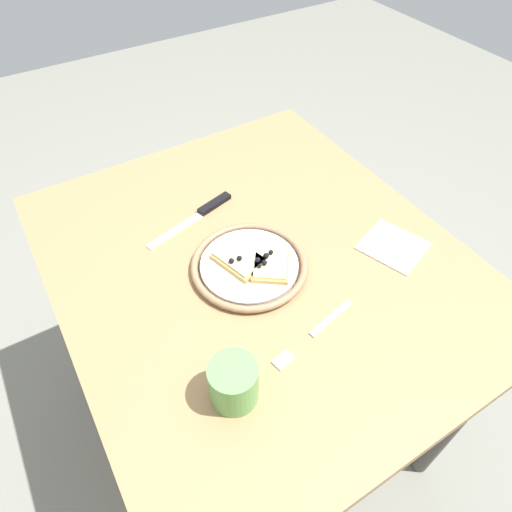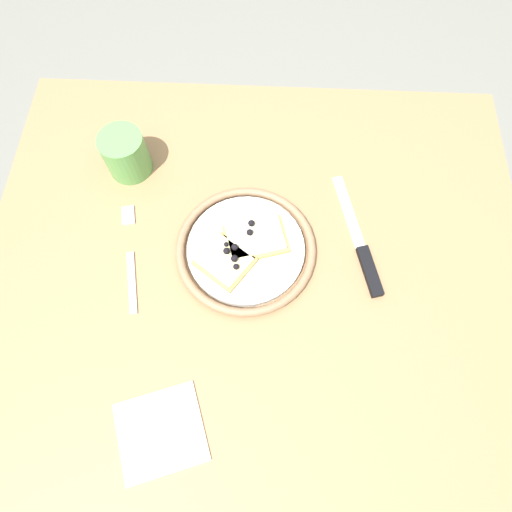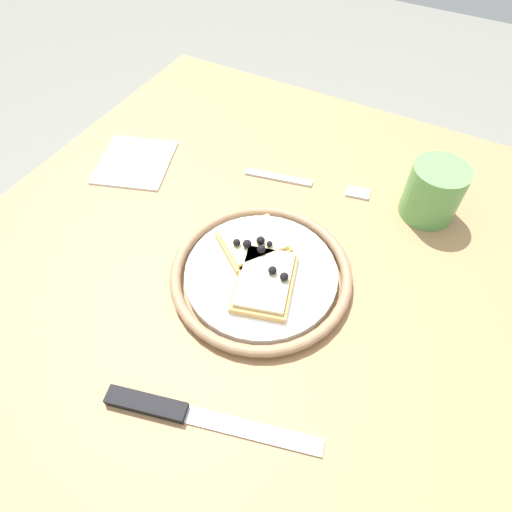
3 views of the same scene
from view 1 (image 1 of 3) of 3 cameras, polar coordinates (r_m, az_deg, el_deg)
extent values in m
plane|color=slate|center=(1.60, 0.12, -19.19)|extent=(6.00, 6.00, 0.00)
cube|color=#936D47|center=(0.95, 0.20, -0.81)|extent=(0.93, 0.80, 0.03)
cylinder|color=#4C4742|center=(1.29, 24.36, -18.00)|extent=(0.05, 0.05, 0.74)
cylinder|color=#4C4742|center=(1.59, 3.02, 4.07)|extent=(0.05, 0.05, 0.74)
cylinder|color=#4C4742|center=(1.45, -20.35, -5.91)|extent=(0.05, 0.05, 0.74)
cylinder|color=white|center=(0.91, -0.86, -1.25)|extent=(0.20, 0.20, 0.01)
torus|color=#8C6B4C|center=(0.91, -0.86, -1.10)|extent=(0.24, 0.24, 0.01)
cube|color=tan|center=(0.91, -2.20, -0.37)|extent=(0.12, 0.10, 0.01)
cube|color=beige|center=(0.90, -2.21, -0.03)|extent=(0.11, 0.09, 0.01)
sphere|color=black|center=(0.89, -2.12, -0.26)|extent=(0.01, 0.01, 0.01)
sphere|color=black|center=(0.89, -3.15, -0.61)|extent=(0.01, 0.01, 0.01)
cube|color=tan|center=(0.89, 1.69, -1.45)|extent=(0.11, 0.11, 0.01)
cube|color=#F4E490|center=(0.89, 1.70, -1.11)|extent=(0.10, 0.10, 0.01)
sphere|color=black|center=(0.90, 1.91, 0.49)|extent=(0.01, 0.01, 0.01)
sphere|color=black|center=(0.89, 0.21, -0.51)|extent=(0.01, 0.01, 0.01)
sphere|color=black|center=(0.88, 1.07, -0.85)|extent=(0.01, 0.01, 0.01)
sphere|color=black|center=(0.89, 1.41, 0.10)|extent=(0.01, 0.01, 0.01)
sphere|color=black|center=(0.88, 0.43, -1.30)|extent=(0.01, 0.01, 0.01)
cube|color=silver|center=(1.01, -10.22, 3.24)|extent=(0.06, 0.15, 0.00)
cube|color=black|center=(1.06, -5.21, 6.71)|extent=(0.04, 0.09, 0.01)
cube|color=silver|center=(0.85, 9.57, -7.82)|extent=(0.03, 0.11, 0.00)
cube|color=silver|center=(0.80, 3.49, -13.13)|extent=(0.03, 0.04, 0.00)
cylinder|color=#599E4C|center=(0.73, -2.87, -15.85)|extent=(0.08, 0.08, 0.08)
cube|color=white|center=(1.00, 17.09, 1.21)|extent=(0.15, 0.15, 0.00)
camera|label=2|loc=(0.81, 22.65, 44.51)|focal=30.38mm
camera|label=3|loc=(0.86, -23.20, 29.30)|focal=30.17mm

